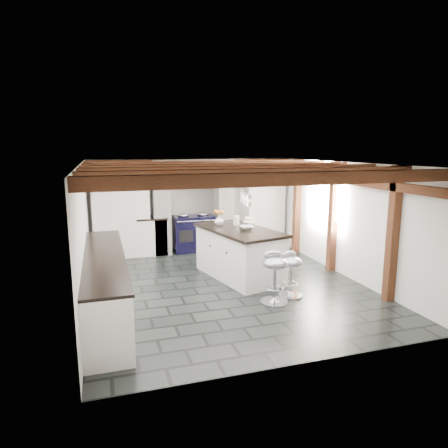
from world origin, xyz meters
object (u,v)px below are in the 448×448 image
object	(u,v)px
range_cooker	(193,233)
bar_stool_far	(275,271)
bar_stool_near	(291,269)
kitchen_island	(239,252)

from	to	relation	value
range_cooker	bar_stool_far	distance (m)	3.83
range_cooker	bar_stool_near	bearing A→B (deg)	-75.80
range_cooker	kitchen_island	distance (m)	2.35
range_cooker	bar_stool_far	bearing A→B (deg)	-82.30
range_cooker	bar_stool_far	xyz separation A→B (m)	(0.51, -3.79, 0.09)
bar_stool_near	bar_stool_far	bearing A→B (deg)	-155.90
range_cooker	bar_stool_near	distance (m)	3.71
kitchen_island	bar_stool_near	bearing A→B (deg)	-81.74
bar_stool_near	bar_stool_far	world-z (taller)	bar_stool_far
range_cooker	bar_stool_far	world-z (taller)	range_cooker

